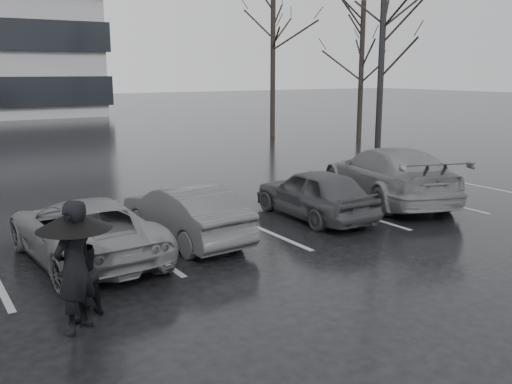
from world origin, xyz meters
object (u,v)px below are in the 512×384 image
object	(u,v)px
car_east	(388,174)
pedestrian_left	(74,267)
car_west_a	(185,213)
car_west_b	(84,229)
pedestrian_right	(78,272)
tree_east	(382,59)
tree_ne	(361,71)
lamp_post	(381,40)
car_main	(315,193)
tree_north	(273,56)

from	to	relation	value
car_east	pedestrian_left	world-z (taller)	pedestrian_left
car_west_a	car_west_b	size ratio (longest dim) A/B	0.84
pedestrian_right	car_east	bearing A→B (deg)	168.41
tree_east	pedestrian_left	bearing A→B (deg)	-145.73
pedestrian_right	tree_ne	world-z (taller)	tree_ne
car_east	lamp_post	distance (m)	8.02
car_west_a	tree_east	distance (m)	15.84
car_east	lamp_post	bearing A→B (deg)	-113.25
tree_east	car_main	bearing A→B (deg)	-140.85
tree_east	tree_ne	distance (m)	4.74
car_east	lamp_post	world-z (taller)	lamp_post
lamp_post	pedestrian_right	bearing A→B (deg)	-148.66
car_main	pedestrian_right	bearing A→B (deg)	25.56
car_west_b	tree_east	size ratio (longest dim) A/B	0.54
car_main	tree_ne	world-z (taller)	tree_ne
car_west_a	tree_north	bearing A→B (deg)	-133.53
car_west_b	lamp_post	bearing A→B (deg)	-159.26
pedestrian_left	tree_ne	size ratio (longest dim) A/B	0.26
car_west_b	pedestrian_left	distance (m)	3.15
car_west_a	lamp_post	bearing A→B (deg)	-156.82
car_west_a	pedestrian_right	bearing A→B (deg)	38.85
car_main	tree_east	xyz separation A→B (m)	(9.76, 7.95, 3.38)
car_east	tree_ne	world-z (taller)	tree_ne
tree_north	car_west_b	bearing A→B (deg)	-133.53
tree_ne	car_main	bearing A→B (deg)	-135.74
car_east	tree_east	world-z (taller)	tree_east
car_west_a	car_main	bearing A→B (deg)	176.55
lamp_post	tree_north	size ratio (longest dim) A/B	1.19
car_west_b	car_east	bearing A→B (deg)	-179.38
car_west_a	pedestrian_left	xyz separation A→B (m)	(-3.09, -3.13, 0.33)
car_west_a	car_west_b	bearing A→B (deg)	-0.53
car_main	car_west_a	world-z (taller)	car_main
car_west_b	tree_ne	world-z (taller)	tree_ne
tree_ne	tree_north	distance (m)	4.67
pedestrian_right	tree_east	distance (m)	19.72
pedestrian_left	tree_east	distance (m)	20.00
car_west_a	car_east	distance (m)	6.32
lamp_post	car_main	bearing A→B (deg)	-142.92
car_west_a	car_east	bearing A→B (deg)	179.64
car_main	pedestrian_left	bearing A→B (deg)	27.70
tree_east	tree_ne	bearing A→B (deg)	57.99
car_main	pedestrian_right	size ratio (longest dim) A/B	2.49
car_east	pedestrian_right	distance (m)	9.79
car_west_a	tree_ne	size ratio (longest dim) A/B	0.52
car_west_a	pedestrian_right	xyz separation A→B (m)	(-2.95, -2.77, 0.13)
pedestrian_left	tree_north	world-z (taller)	tree_north
tree_east	tree_north	distance (m)	7.08
lamp_post	tree_ne	distance (m)	8.00
pedestrian_right	tree_north	bearing A→B (deg)	-161.23
tree_ne	tree_north	world-z (taller)	tree_north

